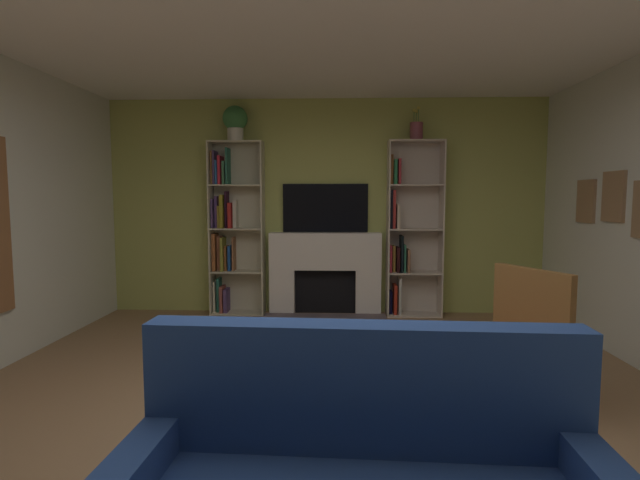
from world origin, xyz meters
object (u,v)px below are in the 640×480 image
(vase_with_flowers, at_px, (416,131))
(bookshelf_left, at_px, (231,229))
(bookshelf_right, at_px, (408,233))
(armchair, at_px, (509,336))
(tv, at_px, (325,208))
(potted_plant, at_px, (235,121))
(fireplace, at_px, (325,271))

(vase_with_flowers, bearing_deg, bookshelf_left, 178.70)
(bookshelf_right, relative_size, vase_with_flowers, 5.39)
(bookshelf_right, bearing_deg, armchair, -82.49)
(bookshelf_right, height_order, vase_with_flowers, vase_with_flowers)
(bookshelf_left, bearing_deg, tv, 3.29)
(bookshelf_left, relative_size, bookshelf_right, 1.00)
(bookshelf_left, xyz_separation_m, potted_plant, (0.08, -0.05, 1.33))
(bookshelf_left, height_order, armchair, bookshelf_left)
(potted_plant, xyz_separation_m, vase_with_flowers, (2.20, 0.00, -0.12))
(vase_with_flowers, relative_size, armchair, 0.42)
(vase_with_flowers, distance_m, armchair, 3.12)
(fireplace, xyz_separation_m, tv, (0.00, 0.08, 0.79))
(fireplace, xyz_separation_m, armchair, (1.36, -2.58, -0.05))
(bookshelf_left, relative_size, armchair, 2.24)
(fireplace, relative_size, tv, 1.40)
(bookshelf_left, bearing_deg, vase_with_flowers, -1.30)
(tv, relative_size, bookshelf_right, 0.49)
(tv, distance_m, armchair, 3.11)
(tv, bearing_deg, bookshelf_right, -4.17)
(potted_plant, distance_m, armchair, 4.02)
(fireplace, height_order, bookshelf_left, bookshelf_left)
(fireplace, distance_m, bookshelf_right, 1.13)
(fireplace, bearing_deg, bookshelf_right, 0.50)
(potted_plant, height_order, armchair, potted_plant)
(potted_plant, bearing_deg, tv, 6.23)
(armchair, bearing_deg, fireplace, 117.82)
(fireplace, bearing_deg, tv, 90.00)
(tv, relative_size, vase_with_flowers, 2.66)
(tv, height_order, armchair, tv)
(bookshelf_right, distance_m, armchair, 2.67)
(potted_plant, bearing_deg, fireplace, 1.91)
(bookshelf_left, bearing_deg, potted_plant, -31.66)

